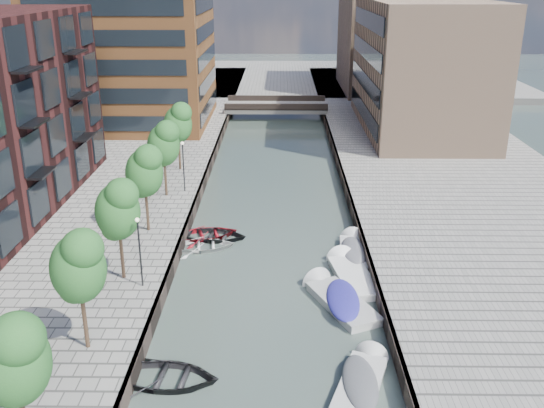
{
  "coord_description": "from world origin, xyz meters",
  "views": [
    {
      "loc": [
        0.49,
        -6.16,
        17.36
      ],
      "look_at": [
        0.0,
        30.49,
        3.5
      ],
      "focal_mm": 40.0,
      "sensor_mm": 36.0,
      "label": 1
    }
  ],
  "objects_px": {
    "tree_5": "(163,143)",
    "motorboat_4": "(354,251)",
    "tree_3": "(117,208)",
    "motorboat_2": "(350,274)",
    "tree_6": "(178,122)",
    "sloop_4": "(215,239)",
    "tree_2": "(78,264)",
    "tree_4": "(144,170)",
    "motorboat_1": "(362,380)",
    "tree_1": "(13,357)",
    "motorboat_3": "(338,299)",
    "car": "(380,123)",
    "bridge": "(276,106)",
    "sloop_2": "(206,238)",
    "sloop_3": "(203,249)",
    "sloop_0": "(167,382)"
  },
  "relations": [
    {
      "from": "tree_2",
      "to": "sloop_4",
      "type": "bearing_deg",
      "value": 73.32
    },
    {
      "from": "sloop_3",
      "to": "sloop_4",
      "type": "distance_m",
      "value": 1.78
    },
    {
      "from": "sloop_2",
      "to": "tree_6",
      "type": "bearing_deg",
      "value": -0.53
    },
    {
      "from": "tree_5",
      "to": "sloop_0",
      "type": "bearing_deg",
      "value": -80.12
    },
    {
      "from": "tree_2",
      "to": "sloop_4",
      "type": "relative_size",
      "value": 1.32
    },
    {
      "from": "tree_6",
      "to": "sloop_3",
      "type": "distance_m",
      "value": 16.26
    },
    {
      "from": "tree_5",
      "to": "sloop_2",
      "type": "height_order",
      "value": "tree_5"
    },
    {
      "from": "car",
      "to": "bridge",
      "type": "bearing_deg",
      "value": 154.13
    },
    {
      "from": "sloop_0",
      "to": "motorboat_2",
      "type": "bearing_deg",
      "value": -35.67
    },
    {
      "from": "bridge",
      "to": "tree_4",
      "type": "bearing_deg",
      "value": -102.0
    },
    {
      "from": "motorboat_2",
      "to": "car",
      "type": "height_order",
      "value": "car"
    },
    {
      "from": "tree_4",
      "to": "motorboat_1",
      "type": "height_order",
      "value": "tree_4"
    },
    {
      "from": "sloop_4",
      "to": "tree_4",
      "type": "bearing_deg",
      "value": 107.92
    },
    {
      "from": "sloop_2",
      "to": "motorboat_1",
      "type": "xyz_separation_m",
      "value": [
        8.98,
        -16.28,
        0.2
      ]
    },
    {
      "from": "motorboat_3",
      "to": "motorboat_4",
      "type": "height_order",
      "value": "motorboat_3"
    },
    {
      "from": "sloop_4",
      "to": "motorboat_2",
      "type": "xyz_separation_m",
      "value": [
        8.94,
        -5.47,
        0.11
      ]
    },
    {
      "from": "bridge",
      "to": "tree_2",
      "type": "relative_size",
      "value": 2.18
    },
    {
      "from": "tree_5",
      "to": "motorboat_3",
      "type": "xyz_separation_m",
      "value": [
        12.31,
        -15.04,
        -5.07
      ]
    },
    {
      "from": "tree_1",
      "to": "sloop_2",
      "type": "xyz_separation_m",
      "value": [
        3.79,
        21.96,
        -5.31
      ]
    },
    {
      "from": "tree_1",
      "to": "tree_4",
      "type": "relative_size",
      "value": 1.0
    },
    {
      "from": "tree_3",
      "to": "motorboat_4",
      "type": "relative_size",
      "value": 1.11
    },
    {
      "from": "tree_4",
      "to": "motorboat_2",
      "type": "distance_m",
      "value": 15.09
    },
    {
      "from": "sloop_0",
      "to": "motorboat_1",
      "type": "bearing_deg",
      "value": -84.02
    },
    {
      "from": "motorboat_4",
      "to": "tree_4",
      "type": "bearing_deg",
      "value": 173.8
    },
    {
      "from": "bridge",
      "to": "tree_5",
      "type": "distance_m",
      "value": 34.3
    },
    {
      "from": "tree_2",
      "to": "bridge",
      "type": "bearing_deg",
      "value": 81.05
    },
    {
      "from": "tree_3",
      "to": "sloop_3",
      "type": "distance_m",
      "value": 8.94
    },
    {
      "from": "motorboat_4",
      "to": "sloop_2",
      "type": "bearing_deg",
      "value": 166.3
    },
    {
      "from": "motorboat_4",
      "to": "car",
      "type": "height_order",
      "value": "car"
    },
    {
      "from": "tree_3",
      "to": "motorboat_2",
      "type": "bearing_deg",
      "value": 9.78
    },
    {
      "from": "bridge",
      "to": "tree_2",
      "type": "bearing_deg",
      "value": -98.95
    },
    {
      "from": "bridge",
      "to": "motorboat_3",
      "type": "xyz_separation_m",
      "value": [
        3.81,
        -48.04,
        -1.16
      ]
    },
    {
      "from": "tree_2",
      "to": "car",
      "type": "height_order",
      "value": "tree_2"
    },
    {
      "from": "tree_2",
      "to": "motorboat_3",
      "type": "bearing_deg",
      "value": 25.83
    },
    {
      "from": "tree_6",
      "to": "sloop_4",
      "type": "bearing_deg",
      "value": -71.5
    },
    {
      "from": "tree_3",
      "to": "motorboat_4",
      "type": "distance_m",
      "value": 15.83
    },
    {
      "from": "tree_3",
      "to": "tree_6",
      "type": "xyz_separation_m",
      "value": [
        0.0,
        21.0,
        0.0
      ]
    },
    {
      "from": "sloop_0",
      "to": "motorboat_1",
      "type": "height_order",
      "value": "motorboat_1"
    },
    {
      "from": "bridge",
      "to": "motorboat_1",
      "type": "height_order",
      "value": "bridge"
    },
    {
      "from": "tree_3",
      "to": "motorboat_3",
      "type": "height_order",
      "value": "tree_3"
    },
    {
      "from": "tree_6",
      "to": "motorboat_3",
      "type": "relative_size",
      "value": 0.99
    },
    {
      "from": "tree_3",
      "to": "tree_4",
      "type": "bearing_deg",
      "value": 90.0
    },
    {
      "from": "tree_3",
      "to": "sloop_0",
      "type": "distance_m",
      "value": 10.58
    },
    {
      "from": "tree_3",
      "to": "tree_6",
      "type": "bearing_deg",
      "value": 90.0
    },
    {
      "from": "bridge",
      "to": "tree_6",
      "type": "bearing_deg",
      "value": -108.1
    },
    {
      "from": "sloop_4",
      "to": "motorboat_3",
      "type": "distance_m",
      "value": 11.83
    },
    {
      "from": "sloop_2",
      "to": "motorboat_3",
      "type": "distance_m",
      "value": 12.39
    },
    {
      "from": "tree_5",
      "to": "motorboat_4",
      "type": "height_order",
      "value": "tree_5"
    },
    {
      "from": "sloop_4",
      "to": "motorboat_1",
      "type": "distance_m",
      "value": 18.12
    },
    {
      "from": "tree_1",
      "to": "motorboat_3",
      "type": "bearing_deg",
      "value": 46.48
    }
  ]
}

